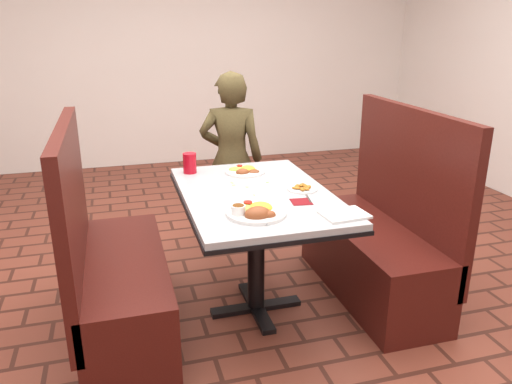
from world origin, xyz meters
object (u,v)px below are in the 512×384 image
at_px(diner_person, 231,159).
at_px(red_tumbler, 190,163).
at_px(booth_bench_left, 115,278).
at_px(booth_bench_right, 378,244).
at_px(near_dinner_plate, 255,209).
at_px(far_dinner_plate, 245,169).
at_px(dining_table, 256,208).
at_px(plantain_plate, 302,188).

relative_size(diner_person, red_tumbler, 10.53).
bearing_deg(red_tumbler, booth_bench_left, -136.67).
bearing_deg(diner_person, booth_bench_right, 140.84).
bearing_deg(near_dinner_plate, far_dinner_plate, 79.35).
xyz_separation_m(booth_bench_right, diner_person, (-0.69, 1.05, 0.33)).
height_order(booth_bench_left, diner_person, diner_person).
bearing_deg(dining_table, booth_bench_right, 0.00).
xyz_separation_m(booth_bench_left, near_dinner_plate, (0.70, -0.33, 0.45)).
xyz_separation_m(near_dinner_plate, plantain_plate, (0.36, 0.29, -0.02)).
xyz_separation_m(dining_table, plantain_plate, (0.26, -0.04, 0.11)).
distance_m(near_dinner_plate, plantain_plate, 0.47).
relative_size(dining_table, far_dinner_plate, 4.99).
bearing_deg(plantain_plate, near_dinner_plate, -140.62).
bearing_deg(diner_person, dining_table, 101.62).
xyz_separation_m(diner_person, near_dinner_plate, (-0.21, -1.38, 0.12)).
bearing_deg(red_tumbler, plantain_plate, -42.84).
relative_size(dining_table, red_tumbler, 9.69).
bearing_deg(booth_bench_right, plantain_plate, -175.81).
distance_m(far_dinner_plate, red_tumbler, 0.35).
bearing_deg(far_dinner_plate, red_tumbler, 163.53).
bearing_deg(near_dinner_plate, booth_bench_left, 154.46).
xyz_separation_m(booth_bench_right, plantain_plate, (-0.54, -0.04, 0.43)).
xyz_separation_m(booth_bench_left, red_tumbler, (0.50, 0.47, 0.48)).
xyz_separation_m(dining_table, diner_person, (0.11, 1.05, 0.00)).
relative_size(booth_bench_left, red_tumbler, 9.60).
distance_m(dining_table, booth_bench_left, 0.86).
relative_size(booth_bench_left, plantain_plate, 7.16).
distance_m(booth_bench_right, far_dinner_plate, 0.96).
bearing_deg(dining_table, plantain_plate, -8.62).
bearing_deg(booth_bench_left, red_tumbler, 43.33).
xyz_separation_m(booth_bench_right, red_tumbler, (-1.09, 0.47, 0.48)).
bearing_deg(booth_bench_right, diner_person, 123.41).
bearing_deg(far_dinner_plate, plantain_plate, -61.63).
distance_m(booth_bench_right, diner_person, 1.30).
distance_m(booth_bench_left, near_dinner_plate, 0.90).
bearing_deg(diner_person, plantain_plate, 115.44).
distance_m(booth_bench_right, red_tumbler, 1.29).
xyz_separation_m(booth_bench_left, booth_bench_right, (1.60, 0.00, 0.00)).
bearing_deg(near_dinner_plate, dining_table, 73.46).
bearing_deg(plantain_plate, booth_bench_right, 4.19).
bearing_deg(plantain_plate, red_tumbler, 137.16).
bearing_deg(far_dinner_plate, booth_bench_left, -155.62).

